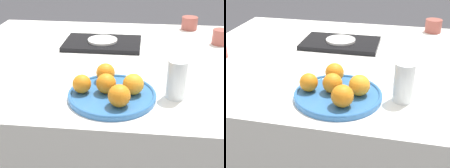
{
  "view_description": "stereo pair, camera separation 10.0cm",
  "coord_description": "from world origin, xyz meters",
  "views": [
    {
      "loc": [
        0.16,
        -1.23,
        1.24
      ],
      "look_at": [
        0.07,
        -0.35,
        0.79
      ],
      "focal_mm": 50.0,
      "sensor_mm": 36.0,
      "label": 1
    },
    {
      "loc": [
        0.26,
        -1.22,
        1.24
      ],
      "look_at": [
        0.07,
        -0.35,
        0.79
      ],
      "focal_mm": 50.0,
      "sensor_mm": 36.0,
      "label": 2
    }
  ],
  "objects": [
    {
      "name": "fruit_platter",
      "position": [
        0.07,
        -0.35,
        0.75
      ],
      "size": [
        0.29,
        0.29,
        0.02
      ],
      "color": "#336BAD",
      "rests_on": "table"
    },
    {
      "name": "orange_3",
      "position": [
        -0.03,
        -0.35,
        0.79
      ],
      "size": [
        0.06,
        0.06,
        0.06
      ],
      "color": "orange",
      "rests_on": "fruit_platter"
    },
    {
      "name": "table",
      "position": [
        0.0,
        0.0,
        0.37
      ],
      "size": [
        1.32,
        1.08,
        0.74
      ],
      "color": "white",
      "rests_on": "ground_plane"
    },
    {
      "name": "cup_1",
      "position": [
        0.4,
        0.46,
        0.78
      ],
      "size": [
        0.09,
        0.09,
        0.07
      ],
      "color": "#9E4C42",
      "rests_on": "table"
    },
    {
      "name": "orange_1",
      "position": [
        0.1,
        -0.42,
        0.79
      ],
      "size": [
        0.07,
        0.07,
        0.07
      ],
      "color": "orange",
      "rests_on": "fruit_platter"
    },
    {
      "name": "orange_2",
      "position": [
        0.05,
        -0.34,
        0.79
      ],
      "size": [
        0.07,
        0.07,
        0.07
      ],
      "color": "orange",
      "rests_on": "fruit_platter"
    },
    {
      "name": "side_plate",
      "position": [
        -0.03,
        0.15,
        0.77
      ],
      "size": [
        0.14,
        0.14,
        0.01
      ],
      "color": "white",
      "rests_on": "serving_tray"
    },
    {
      "name": "orange_0",
      "position": [
        0.13,
        -0.34,
        0.79
      ],
      "size": [
        0.07,
        0.07,
        0.07
      ],
      "color": "orange",
      "rests_on": "fruit_platter"
    },
    {
      "name": "water_glass",
      "position": [
        0.27,
        -0.32,
        0.81
      ],
      "size": [
        0.07,
        0.07,
        0.13
      ],
      "color": "silver",
      "rests_on": "table"
    },
    {
      "name": "serving_tray",
      "position": [
        -0.03,
        0.15,
        0.75
      ],
      "size": [
        0.36,
        0.23,
        0.02
      ],
      "color": "black",
      "rests_on": "table"
    },
    {
      "name": "cup_0",
      "position": [
        0.52,
        0.23,
        0.78
      ],
      "size": [
        0.08,
        0.08,
        0.07
      ],
      "color": "#9E4C42",
      "rests_on": "table"
    },
    {
      "name": "orange_4",
      "position": [
        0.03,
        -0.26,
        0.79
      ],
      "size": [
        0.07,
        0.07,
        0.07
      ],
      "color": "orange",
      "rests_on": "fruit_platter"
    }
  ]
}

